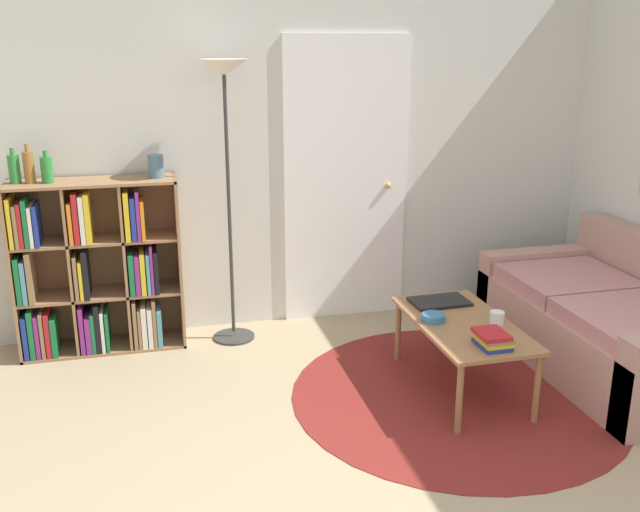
% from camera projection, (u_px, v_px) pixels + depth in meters
% --- Properties ---
extents(wall_back, '(7.30, 0.11, 2.60)m').
position_uv_depth(wall_back, '(304.00, 143.00, 4.95)').
color(wall_back, silver).
rests_on(wall_back, ground_plane).
extents(rug, '(1.93, 1.93, 0.01)m').
position_uv_depth(rug, '(457.00, 395.00, 4.14)').
color(rug, maroon).
rests_on(rug, ground_plane).
extents(bookshelf, '(1.04, 0.34, 1.13)m').
position_uv_depth(bookshelf, '(94.00, 273.00, 4.63)').
color(bookshelf, '#936B47').
rests_on(bookshelf, ground_plane).
extents(floor_lamp, '(0.31, 0.31, 1.86)m').
position_uv_depth(floor_lamp, '(225.00, 110.00, 4.48)').
color(floor_lamp, '#333333').
rests_on(floor_lamp, ground_plane).
extents(couch, '(0.94, 1.71, 0.77)m').
position_uv_depth(couch, '(617.00, 325.00, 4.46)').
color(couch, tan).
rests_on(couch, ground_plane).
extents(coffee_table, '(0.53, 1.00, 0.42)m').
position_uv_depth(coffee_table, '(463.00, 329.00, 4.11)').
color(coffee_table, '#996B42').
rests_on(coffee_table, ground_plane).
extents(laptop, '(0.36, 0.23, 0.02)m').
position_uv_depth(laptop, '(440.00, 302.00, 4.39)').
color(laptop, black).
rests_on(laptop, coffee_table).
extents(bowl, '(0.14, 0.14, 0.04)m').
position_uv_depth(bowl, '(433.00, 317.00, 4.11)').
color(bowl, teal).
rests_on(bowl, coffee_table).
extents(book_stack_on_table, '(0.16, 0.19, 0.09)m').
position_uv_depth(book_stack_on_table, '(493.00, 339.00, 3.76)').
color(book_stack_on_table, navy).
rests_on(book_stack_on_table, coffee_table).
extents(cup, '(0.08, 0.08, 0.07)m').
position_uv_depth(cup, '(497.00, 318.00, 4.07)').
color(cup, white).
rests_on(cup, coffee_table).
extents(bottle_left, '(0.07, 0.07, 0.22)m').
position_uv_depth(bottle_left, '(14.00, 169.00, 4.35)').
color(bottle_left, '#2D8438').
rests_on(bottle_left, bookshelf).
extents(bottle_middle, '(0.07, 0.07, 0.24)m').
position_uv_depth(bottle_middle, '(29.00, 167.00, 4.35)').
color(bottle_middle, olive).
rests_on(bottle_middle, bookshelf).
extents(bottle_right, '(0.07, 0.07, 0.20)m').
position_uv_depth(bottle_right, '(47.00, 169.00, 4.37)').
color(bottle_right, '#2D8438').
rests_on(bottle_right, bookshelf).
extents(vase_on_shelf, '(0.10, 0.10, 0.15)m').
position_uv_depth(vase_on_shelf, '(156.00, 166.00, 4.54)').
color(vase_on_shelf, slate).
rests_on(vase_on_shelf, bookshelf).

